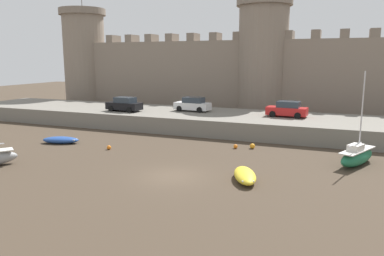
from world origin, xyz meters
name	(u,v)px	position (x,y,z in m)	size (l,w,h in m)	color
ground_plane	(172,176)	(0.00, 0.00, 0.00)	(160.00, 160.00, 0.00)	#423528
quay_road	(239,123)	(0.00, 17.23, 0.86)	(69.86, 10.00, 1.73)	slate
castle	(262,67)	(0.00, 29.05, 6.62)	(65.12, 7.26, 18.43)	gray
rowboat_foreground_left	(61,140)	(-13.62, 5.10, 0.33)	(3.61, 2.27, 0.62)	#234793
sailboat_midflat_centre	(357,156)	(11.46, 7.42, 0.69)	(3.00, 4.69, 6.83)	#1E6B47
rowboat_foreground_centre	(245,175)	(4.74, 0.90, 0.37)	(2.52, 3.71, 0.70)	yellow
mooring_buoy_mid_mud	(236,146)	(1.88, 9.12, 0.18)	(0.37, 0.37, 0.37)	orange
mooring_buoy_near_shore	(109,147)	(-8.12, 4.71, 0.19)	(0.37, 0.37, 0.37)	orange
mooring_buoy_near_channel	(252,146)	(3.24, 9.62, 0.23)	(0.45, 0.45, 0.45)	orange
car_quay_centre_west	(193,104)	(-5.67, 18.02, 2.50)	(4.21, 2.09, 1.62)	silver
car_quay_west	(124,104)	(-12.99, 15.15, 2.50)	(4.21, 2.09, 1.62)	black
car_quay_centre_east	(287,109)	(4.99, 17.76, 2.50)	(4.21, 2.09, 1.62)	red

